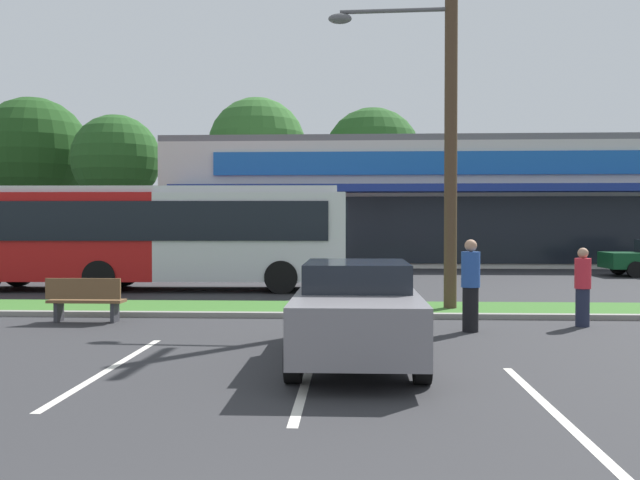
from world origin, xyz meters
TOP-DOWN VIEW (x-y plane):
  - grass_median at (0.00, 14.00)m, footprint 56.00×2.20m
  - curb_lip at (0.00, 12.78)m, footprint 56.00×0.24m
  - parking_stripe_0 at (-2.70, 7.26)m, footprint 0.12×4.80m
  - parking_stripe_1 at (0.18, 6.86)m, footprint 0.12×4.80m
  - parking_stripe_2 at (3.03, 5.13)m, footprint 0.12×4.80m
  - storefront_building at (5.04, 36.23)m, footprint 27.04×13.80m
  - tree_far_left at (-21.96, 45.93)m, footprint 7.85×7.85m
  - tree_left at (-14.68, 42.17)m, footprint 5.79×5.79m
  - tree_mid_left at (-5.50, 43.04)m, footprint 6.41×6.41m
  - tree_mid at (2.16, 44.11)m, footprint 6.53×6.53m
  - utility_pole at (2.95, 13.81)m, footprint 3.03×2.40m
  - city_bus at (-5.86, 19.09)m, footprint 12.99×2.97m
  - bus_stop_bench at (-4.87, 11.85)m, footprint 1.60×0.45m
  - car_0 at (-4.03, 25.37)m, footprint 4.69×1.89m
  - car_2 at (0.86, 7.96)m, footprint 1.90×4.60m
  - pedestrian_by_pole at (5.49, 11.74)m, footprint 0.32×0.32m
  - pedestrian_mid at (3.09, 10.94)m, footprint 0.36×0.36m

SIDE VIEW (x-z plane):
  - parking_stripe_0 at x=-2.70m, z-range 0.00..0.01m
  - parking_stripe_1 at x=0.18m, z-range 0.00..0.01m
  - parking_stripe_2 at x=3.03m, z-range 0.00..0.01m
  - grass_median at x=0.00m, z-range 0.00..0.12m
  - curb_lip at x=0.00m, z-range 0.00..0.12m
  - bus_stop_bench at x=-4.87m, z-range 0.03..0.98m
  - car_0 at x=-4.03m, z-range 0.04..1.43m
  - car_2 at x=0.86m, z-range 0.03..1.54m
  - pedestrian_by_pole at x=5.49m, z-range 0.00..1.61m
  - pedestrian_mid at x=3.09m, z-range 0.00..1.80m
  - city_bus at x=-5.86m, z-range 0.14..3.39m
  - storefront_building at x=5.04m, z-range 0.00..6.34m
  - utility_pole at x=2.95m, z-range 0.35..10.21m
  - tree_left at x=-14.68m, z-range 1.71..10.96m
  - tree_mid at x=2.16m, z-range 1.67..11.57m
  - tree_far_left at x=-21.96m, z-range 1.63..12.75m
  - tree_mid_left at x=-5.50m, z-range 2.00..12.44m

